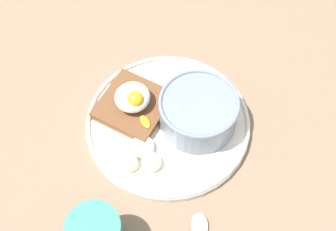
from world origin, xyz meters
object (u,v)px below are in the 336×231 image
at_px(toast_slice, 133,105).
at_px(poached_egg, 133,98).
at_px(banana_slice_front, 151,163).
at_px(banana_slice_back, 130,163).
at_px(oatmeal_bowl, 198,112).
at_px(banana_slice_left, 142,148).

relative_size(toast_slice, poached_egg, 1.72).
height_order(banana_slice_front, banana_slice_back, same).
relative_size(poached_egg, banana_slice_front, 2.05).
xyz_separation_m(toast_slice, poached_egg, (0.00, 0.00, 0.02)).
relative_size(oatmeal_bowl, banana_slice_front, 3.13).
bearing_deg(toast_slice, oatmeal_bowl, 133.35).
xyz_separation_m(banana_slice_front, banana_slice_left, (-0.00, -0.03, -0.00)).
relative_size(banana_slice_left, banana_slice_back, 1.29).
bearing_deg(toast_slice, banana_slice_front, 73.68).
distance_m(toast_slice, banana_slice_front, 0.10).
distance_m(toast_slice, banana_slice_left, 0.08).
height_order(poached_egg, banana_slice_left, poached_egg).
bearing_deg(oatmeal_bowl, banana_slice_left, -2.86).
xyz_separation_m(banana_slice_left, banana_slice_back, (0.03, 0.01, -0.00)).
xyz_separation_m(oatmeal_bowl, banana_slice_front, (0.10, 0.02, -0.02)).
bearing_deg(oatmeal_bowl, poached_egg, -45.82).
distance_m(poached_egg, banana_slice_front, 0.10).
xyz_separation_m(toast_slice, banana_slice_left, (0.03, 0.07, -0.00)).
height_order(toast_slice, banana_slice_left, toast_slice).
bearing_deg(banana_slice_front, oatmeal_bowl, -166.71).
relative_size(toast_slice, banana_slice_front, 3.51).
xyz_separation_m(poached_egg, banana_slice_front, (0.03, 0.10, -0.03)).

